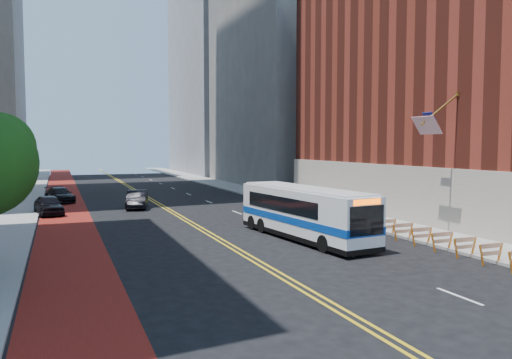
{
  "coord_description": "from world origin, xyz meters",
  "views": [
    {
      "loc": [
        -8.53,
        -15.67,
        5.46
      ],
      "look_at": [
        0.89,
        8.0,
        3.68
      ],
      "focal_mm": 35.0,
      "sensor_mm": 36.0,
      "label": 1
    }
  ],
  "objects_px": {
    "transit_bus": "(303,212)",
    "car_c": "(60,195)",
    "car_b": "(137,199)",
    "car_a": "(49,205)"
  },
  "relations": [
    {
      "from": "transit_bus",
      "to": "car_b",
      "type": "xyz_separation_m",
      "value": [
        -6.86,
        17.82,
        -0.8
      ]
    },
    {
      "from": "car_b",
      "to": "car_c",
      "type": "xyz_separation_m",
      "value": [
        -6.15,
        7.16,
        -0.07
      ]
    },
    {
      "from": "transit_bus",
      "to": "car_c",
      "type": "height_order",
      "value": "transit_bus"
    },
    {
      "from": "car_a",
      "to": "car_b",
      "type": "xyz_separation_m",
      "value": [
        7.01,
        1.51,
        -0.0
      ]
    },
    {
      "from": "transit_bus",
      "to": "car_a",
      "type": "height_order",
      "value": "transit_bus"
    },
    {
      "from": "car_b",
      "to": "transit_bus",
      "type": "bearing_deg",
      "value": -56.77
    },
    {
      "from": "car_b",
      "to": "car_c",
      "type": "bearing_deg",
      "value": 142.85
    },
    {
      "from": "transit_bus",
      "to": "car_b",
      "type": "relative_size",
      "value": 2.4
    },
    {
      "from": "transit_bus",
      "to": "car_c",
      "type": "relative_size",
      "value": 2.31
    },
    {
      "from": "transit_bus",
      "to": "car_b",
      "type": "height_order",
      "value": "transit_bus"
    }
  ]
}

